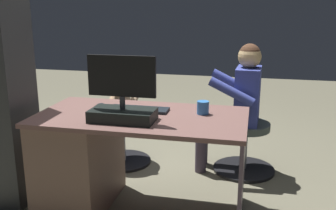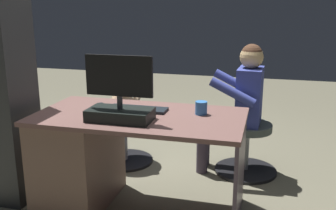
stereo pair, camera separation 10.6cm
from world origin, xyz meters
TOP-DOWN VIEW (x-y plane):
  - ground_plane at (0.00, 0.00)m, footprint 10.00×10.00m
  - desk at (0.37, 0.37)m, footprint 1.44×0.75m
  - monitor at (0.08, 0.53)m, footprint 0.45×0.22m
  - keyboard at (0.04, 0.27)m, footprint 0.42×0.14m
  - computer_mouse at (0.34, 0.27)m, footprint 0.06×0.10m
  - cup at (-0.41, 0.26)m, footprint 0.08×0.08m
  - tv_remote at (0.31, 0.37)m, footprint 0.12×0.15m
  - office_chair_teddy at (0.42, -0.43)m, footprint 0.52×0.52m
  - teddy_bear at (0.42, -0.44)m, footprint 0.26×0.27m
  - visitor_chair at (-0.70, -0.49)m, footprint 0.55×0.55m
  - person at (-0.61, -0.48)m, footprint 0.54×0.49m

SIDE VIEW (x-z plane):
  - ground_plane at x=0.00m, z-range 0.00..0.00m
  - visitor_chair at x=-0.70m, z-range 0.02..0.47m
  - office_chair_teddy at x=0.42m, z-range 0.04..0.49m
  - desk at x=0.37m, z-range 0.03..0.75m
  - teddy_bear at x=0.42m, z-range 0.43..0.82m
  - person at x=-0.61m, z-range 0.10..1.24m
  - tv_remote at x=0.31m, z-range 0.72..0.74m
  - keyboard at x=0.04m, z-range 0.72..0.74m
  - computer_mouse at x=0.34m, z-range 0.72..0.76m
  - cup at x=-0.41m, z-range 0.72..0.81m
  - monitor at x=0.08m, z-range 0.63..1.05m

